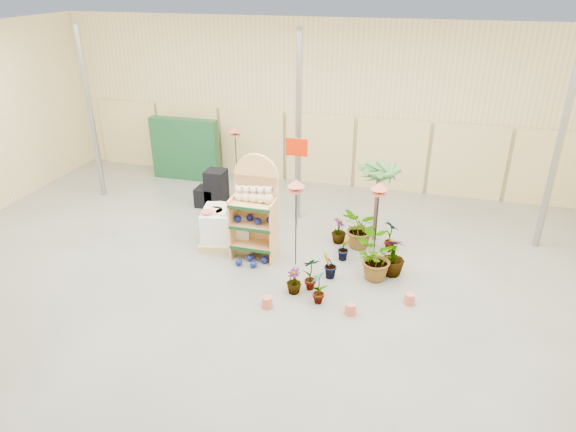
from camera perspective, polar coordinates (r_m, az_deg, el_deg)
name	(u,v)px	position (r m, az deg, el deg)	size (l,w,h in m)	color
room	(264,169)	(9.63, -2.66, 5.25)	(15.20, 12.10, 4.70)	#616053
display_shelf	(256,211)	(10.75, -3.62, 0.59)	(0.94, 0.59, 2.24)	tan
teddy_bears	(255,195)	(10.48, -3.68, 2.29)	(0.83, 0.23, 0.36)	beige
gazing_balls_shelf	(254,219)	(10.70, -3.81, -0.38)	(0.82, 0.28, 0.16)	navy
gazing_balls_floor	(252,261)	(10.79, -4.06, -5.02)	(0.63, 0.39, 0.15)	navy
pallet_stack	(228,227)	(11.48, -6.71, -1.21)	(1.33, 1.18, 0.86)	tan
charcoal_planters	(213,191)	(13.37, -8.32, 2.72)	(0.80, 0.50, 1.00)	black
trellis_stock	(185,149)	(15.20, -11.37, 7.28)	(2.00, 0.30, 1.80)	#144321
offer_sign	(297,165)	(11.69, 0.98, 5.66)	(0.50, 0.08, 2.20)	gray
bird_table_front	(296,186)	(10.00, 0.91, 3.34)	(0.34, 0.34, 1.91)	black
bird_table_right	(379,189)	(10.28, 10.10, 2.99)	(0.34, 0.34, 1.80)	black
bird_table_back	(235,131)	(13.90, -5.92, 9.35)	(0.34, 0.34, 1.83)	black
palm	(379,172)	(11.26, 10.11, 4.81)	(0.70, 0.70, 1.90)	#493025
potted_plant_0	(311,273)	(9.84, 2.58, -6.31)	(0.38, 0.26, 0.72)	#376F2F
potted_plant_1	(330,266)	(10.22, 4.64, -5.52)	(0.32, 0.26, 0.58)	#376F2F
potted_plant_2	(374,258)	(10.24, 9.54, -4.62)	(0.84, 0.73, 0.93)	#376F2F
potted_plant_3	(393,256)	(10.47, 11.60, -4.39)	(0.47, 0.47, 0.83)	#376F2F
potted_plant_4	(391,235)	(11.38, 11.34, -2.09)	(0.39, 0.26, 0.73)	#376F2F
potted_plant_5	(344,248)	(10.92, 6.21, -3.57)	(0.29, 0.23, 0.53)	#376F2F
potted_plant_6	(361,229)	(11.31, 8.09, -1.41)	(0.84, 0.73, 0.94)	#376F2F
potted_plant_7	(294,281)	(9.78, 0.65, -7.20)	(0.29, 0.29, 0.52)	#376F2F
potted_plant_8	(319,286)	(9.47, 3.44, -7.80)	(0.37, 0.25, 0.70)	#376F2F
potted_plant_11	(339,231)	(11.56, 5.67, -1.62)	(0.33, 0.33, 0.59)	#376F2F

